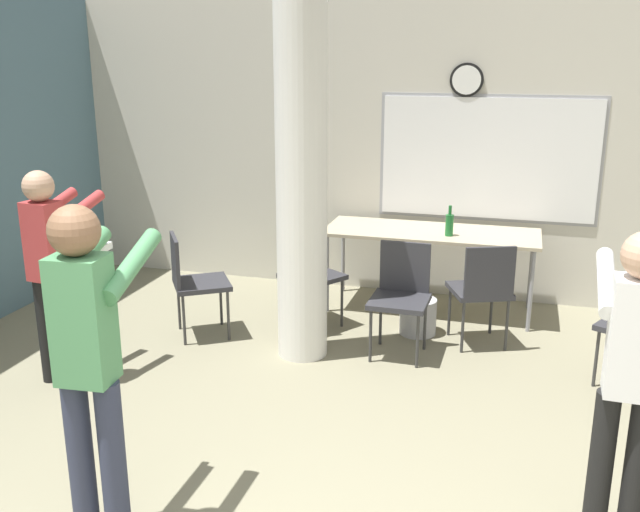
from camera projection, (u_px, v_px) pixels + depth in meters
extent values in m
cube|color=beige|center=(420.00, 150.00, 6.74)|extent=(8.00, 0.12, 2.80)
cylinder|color=black|center=(467.00, 80.00, 6.38)|extent=(0.30, 0.03, 0.30)
cylinder|color=white|center=(467.00, 80.00, 6.37)|extent=(0.26, 0.01, 0.25)
cube|color=#99999E|center=(488.00, 159.00, 6.52)|extent=(2.00, 0.01, 1.16)
cube|color=white|center=(488.00, 159.00, 6.52)|extent=(1.94, 0.02, 1.10)
cylinder|color=silver|center=(301.00, 178.00, 5.25)|extent=(0.38, 0.38, 2.80)
cube|color=tan|center=(431.00, 232.00, 6.38)|extent=(1.90, 0.71, 0.03)
cylinder|color=gray|center=(327.00, 274.00, 6.45)|extent=(0.04, 0.04, 0.72)
cylinder|color=gray|center=(531.00, 291.00, 5.98)|extent=(0.04, 0.04, 0.72)
cylinder|color=gray|center=(343.00, 256.00, 7.00)|extent=(0.04, 0.04, 0.72)
cylinder|color=gray|center=(531.00, 271.00, 6.53)|extent=(0.04, 0.04, 0.72)
cylinder|color=#1E6B2D|center=(449.00, 225.00, 6.18)|extent=(0.07, 0.07, 0.19)
cylinder|color=#1E6B2D|center=(450.00, 210.00, 6.14)|extent=(0.03, 0.03, 0.08)
cylinder|color=#B2B2B7|center=(418.00, 316.00, 6.00)|extent=(0.31, 0.31, 0.30)
cube|color=#2D2D33|center=(636.00, 327.00, 4.97)|extent=(0.59, 0.59, 0.04)
cylinder|color=#333333|center=(616.00, 344.00, 5.28)|extent=(0.02, 0.02, 0.43)
cylinder|color=#333333|center=(596.00, 358.00, 5.03)|extent=(0.02, 0.02, 0.43)
cube|color=#2D2D33|center=(202.00, 284.00, 5.89)|extent=(0.61, 0.61, 0.04)
cube|color=#2D2D33|center=(175.00, 260.00, 5.77)|extent=(0.24, 0.35, 0.40)
cylinder|color=#333333|center=(228.00, 315.00, 5.84)|extent=(0.02, 0.02, 0.43)
cylinder|color=#333333|center=(221.00, 301.00, 6.17)|extent=(0.02, 0.02, 0.43)
cylinder|color=#333333|center=(184.00, 320.00, 5.74)|extent=(0.02, 0.02, 0.43)
cylinder|color=#333333|center=(179.00, 305.00, 6.07)|extent=(0.02, 0.02, 0.43)
cube|color=#2D2D33|center=(479.00, 291.00, 5.72)|extent=(0.58, 0.58, 0.04)
cube|color=#2D2D33|center=(490.00, 272.00, 5.46)|extent=(0.38, 0.18, 0.40)
cylinder|color=#333333|center=(491.00, 309.00, 5.98)|extent=(0.02, 0.02, 0.43)
cylinder|color=#333333|center=(450.00, 311.00, 5.94)|extent=(0.02, 0.02, 0.43)
cylinder|color=#333333|center=(507.00, 325.00, 5.63)|extent=(0.02, 0.02, 0.43)
cylinder|color=#333333|center=(463.00, 327.00, 5.59)|extent=(0.02, 0.02, 0.43)
cube|color=#2D2D33|center=(312.00, 276.00, 6.08)|extent=(0.61, 0.61, 0.04)
cube|color=#2D2D33|center=(293.00, 256.00, 5.89)|extent=(0.35, 0.24, 0.40)
cylinder|color=#333333|center=(342.00, 303.00, 6.13)|extent=(0.02, 0.02, 0.43)
cylinder|color=#333333|center=(315.00, 293.00, 6.39)|extent=(0.02, 0.02, 0.43)
cylinder|color=#333333|center=(310.00, 313.00, 5.90)|extent=(0.02, 0.02, 0.43)
cylinder|color=#333333|center=(283.00, 301.00, 6.16)|extent=(0.02, 0.02, 0.43)
cube|color=#2D2D33|center=(399.00, 301.00, 5.47)|extent=(0.45, 0.45, 0.04)
cube|color=#2D2D33|center=(405.00, 267.00, 5.60)|extent=(0.40, 0.04, 0.40)
cylinder|color=#333333|center=(371.00, 336.00, 5.42)|extent=(0.02, 0.02, 0.43)
cylinder|color=#333333|center=(417.00, 341.00, 5.32)|extent=(0.02, 0.02, 0.43)
cylinder|color=#333333|center=(381.00, 319.00, 5.75)|extent=(0.02, 0.02, 0.43)
cylinder|color=#333333|center=(425.00, 324.00, 5.65)|extent=(0.02, 0.02, 0.43)
cylinder|color=black|center=(636.00, 473.00, 3.35)|extent=(0.12, 0.12, 0.79)
cylinder|color=black|center=(600.00, 467.00, 3.40)|extent=(0.12, 0.12, 0.79)
cube|color=white|center=(636.00, 338.00, 3.19)|extent=(0.24, 0.19, 0.56)
cylinder|color=white|center=(606.00, 282.00, 3.38)|extent=(0.10, 0.50, 0.22)
cube|color=white|center=(603.00, 269.00, 3.58)|extent=(0.04, 0.13, 0.04)
cylinder|color=black|center=(63.00, 333.00, 5.01)|extent=(0.11, 0.11, 0.78)
cylinder|color=black|center=(46.00, 330.00, 5.07)|extent=(0.11, 0.11, 0.78)
cube|color=#B23838|center=(44.00, 241.00, 4.86)|extent=(0.25, 0.21, 0.55)
sphere|color=tan|center=(38.00, 186.00, 4.75)|extent=(0.21, 0.21, 0.21)
cylinder|color=#B23838|center=(79.00, 211.00, 4.95)|extent=(0.14, 0.50, 0.22)
cylinder|color=#B23838|center=(51.00, 208.00, 5.05)|extent=(0.14, 0.50, 0.22)
cylinder|color=#2D3347|center=(113.00, 464.00, 3.38)|extent=(0.12, 0.12, 0.85)
cylinder|color=#2D3347|center=(81.00, 460.00, 3.41)|extent=(0.12, 0.12, 0.85)
cube|color=#4C8C59|center=(83.00, 320.00, 3.19)|extent=(0.26, 0.21, 0.60)
sphere|color=brown|center=(74.00, 230.00, 3.08)|extent=(0.23, 0.23, 0.23)
cylinder|color=#4C8C59|center=(132.00, 265.00, 3.34)|extent=(0.13, 0.54, 0.24)
cylinder|color=#4C8C59|center=(79.00, 262.00, 3.39)|extent=(0.13, 0.54, 0.24)
cube|color=white|center=(103.00, 248.00, 3.61)|extent=(0.05, 0.13, 0.04)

